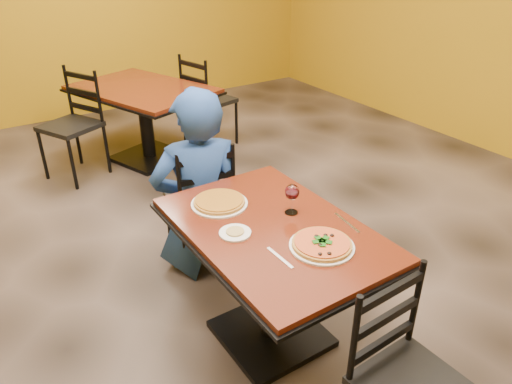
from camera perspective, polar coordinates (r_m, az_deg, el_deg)
floor at (r=3.22m, az=-3.41°, el=-11.40°), size 7.00×8.00×0.01m
table_main at (r=2.54m, az=1.99°, el=-7.80°), size 0.83×1.23×0.75m
table_second at (r=4.90m, az=-13.14°, el=9.92°), size 1.32×1.59×0.75m
chair_main_far at (r=3.32m, az=-6.76°, el=-0.86°), size 0.45×0.45×0.89m
chair_second_left at (r=4.74m, az=-21.19°, el=7.24°), size 0.60×0.60×0.99m
chair_second_right at (r=5.20m, az=-5.56°, el=10.73°), size 0.53×0.53×0.98m
diner at (r=3.13m, az=-6.86°, el=1.15°), size 0.72×0.57×1.27m
plate_main at (r=2.30m, az=7.81°, el=-6.40°), size 0.31×0.31×0.01m
pizza_main at (r=2.29m, az=7.84°, el=-6.07°), size 0.28×0.28×0.02m
plate_far at (r=2.63m, az=-4.37°, el=-1.40°), size 0.31×0.31×0.01m
pizza_far at (r=2.62m, az=-4.38°, el=-1.09°), size 0.28×0.28×0.02m
side_plate at (r=2.37m, az=-2.50°, el=-4.87°), size 0.16×0.16×0.01m
dip at (r=2.37m, az=-2.50°, el=-4.69°), size 0.09×0.09×0.01m
wine_glass at (r=2.51m, az=4.29°, el=-0.69°), size 0.08×0.08×0.18m
fork at (r=2.21m, az=2.86°, el=-7.79°), size 0.02×0.19×0.00m
knife at (r=2.50m, az=10.75°, el=-3.58°), size 0.04×0.21×0.00m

